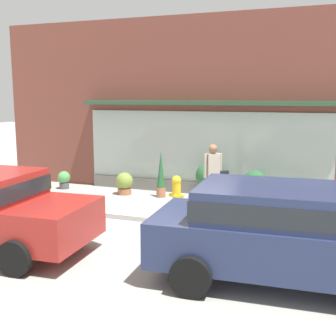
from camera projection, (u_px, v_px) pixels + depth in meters
name	position (u px, v px, depth m)	size (l,w,h in m)	color
ground_plane	(178.00, 222.00, 10.05)	(60.00, 60.00, 0.00)	#9E9B93
curb_strip	(175.00, 222.00, 9.85)	(14.00, 0.24, 0.12)	#B2B2AD
storefront	(213.00, 108.00, 12.58)	(14.00, 0.81, 5.21)	brown
fire_hydrant	(176.00, 194.00, 10.74)	(0.39, 0.35, 0.95)	gold
pedestrian_with_handbag	(214.00, 172.00, 10.82)	(0.58, 0.44, 1.72)	#333847
parked_car_navy	(280.00, 229.00, 6.64)	(4.20, 2.13, 1.55)	navy
potted_plant_trailing_edge	(124.00, 183.00, 12.79)	(0.52, 0.52, 0.66)	#9E6042
potted_plant_window_center	(301.00, 194.00, 11.23)	(0.49, 0.49, 0.73)	#33473D
potted_plant_window_right	(255.00, 186.00, 11.54)	(0.65, 0.65, 0.94)	#B7B2A3
potted_plant_by_entrance	(161.00, 175.00, 12.39)	(0.27, 0.27, 1.35)	#9E6042
potted_plant_corner_tall	(64.00, 179.00, 13.57)	(0.39, 0.39, 0.56)	#4C4C51
potted_plant_low_front	(208.00, 179.00, 12.18)	(0.73, 0.73, 1.04)	#9E6042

